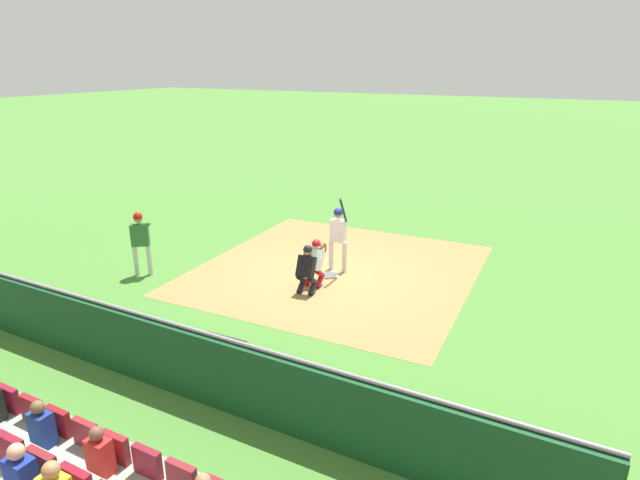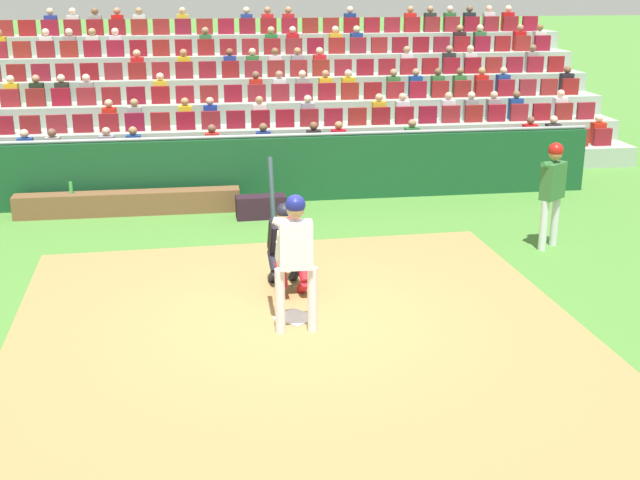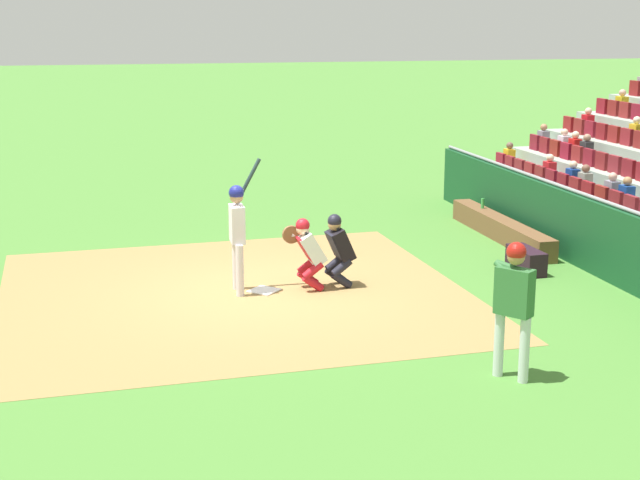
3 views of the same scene
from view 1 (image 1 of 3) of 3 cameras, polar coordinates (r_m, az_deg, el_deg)
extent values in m
plane|color=#488032|center=(14.55, 1.05, -3.85)|extent=(160.00, 160.00, 0.00)
cube|color=#9B7946|center=(14.96, 1.91, -3.18)|extent=(7.64, 7.84, 0.01)
cube|color=white|center=(14.54, 1.05, -3.79)|extent=(0.62, 0.62, 0.02)
cylinder|color=silver|center=(14.82, 1.21, -1.60)|extent=(0.13, 0.13, 0.87)
cylinder|color=silver|center=(14.65, 2.66, -1.87)|extent=(0.13, 0.13, 0.87)
cube|color=silver|center=(14.49, 1.97, 1.03)|extent=(0.42, 0.23, 0.62)
sphere|color=#A17A52|center=(14.35, 1.99, 2.78)|extent=(0.23, 0.23, 0.23)
sphere|color=navy|center=(14.34, 1.99, 3.02)|extent=(0.25, 0.25, 0.25)
cylinder|color=silver|center=(14.36, 2.11, 2.09)|extent=(0.45, 0.15, 0.14)
cylinder|color=silver|center=(14.29, 2.71, 1.99)|extent=(0.17, 0.15, 0.13)
cylinder|color=#1C2B2B|center=(13.97, 2.54, 3.23)|extent=(0.07, 0.44, 0.74)
sphere|color=black|center=(14.24, 2.85, 2.04)|extent=(0.06, 0.06, 0.06)
cylinder|color=red|center=(13.93, -1.23, -4.24)|extent=(0.16, 0.39, 0.34)
cylinder|color=red|center=(13.85, -1.23, -3.40)|extent=(0.16, 0.39, 0.33)
cylinder|color=red|center=(13.80, -0.03, -4.46)|extent=(0.16, 0.39, 0.34)
cylinder|color=red|center=(13.72, -0.03, -3.62)|extent=(0.16, 0.39, 0.33)
cube|color=white|center=(13.65, -0.65, -2.19)|extent=(0.44, 0.51, 0.60)
cube|color=red|center=(13.74, -0.45, -2.04)|extent=(0.39, 0.30, 0.42)
sphere|color=beige|center=(13.65, -0.40, -0.64)|extent=(0.22, 0.22, 0.22)
cube|color=black|center=(13.65, -0.40, -0.64)|extent=(0.20, 0.15, 0.19)
sphere|color=red|center=(13.63, -0.40, -0.40)|extent=(0.24, 0.24, 0.24)
cylinder|color=brown|center=(13.78, 0.34, -0.95)|extent=(0.08, 0.30, 0.30)
cylinder|color=white|center=(13.64, 0.15, -1.46)|extent=(0.17, 0.40, 0.22)
cylinder|color=black|center=(13.49, -2.06, -5.05)|extent=(0.17, 0.39, 0.34)
cylinder|color=black|center=(13.41, -2.07, -4.19)|extent=(0.17, 0.39, 0.33)
cylinder|color=black|center=(13.37, -0.81, -5.26)|extent=(0.17, 0.39, 0.34)
cylinder|color=black|center=(13.28, -0.81, -4.40)|extent=(0.17, 0.39, 0.33)
cube|color=black|center=(13.18, -1.53, -2.92)|extent=(0.46, 0.48, 0.60)
cube|color=black|center=(13.28, -1.32, -2.74)|extent=(0.40, 0.27, 0.44)
sphere|color=#B1824F|center=(13.14, -1.34, -1.29)|extent=(0.22, 0.22, 0.22)
cube|color=black|center=(13.14, -1.34, -1.29)|extent=(0.21, 0.13, 0.20)
sphere|color=black|center=(13.12, -1.34, -1.04)|extent=(0.24, 0.24, 0.24)
cube|color=#144825|center=(9.81, -15.38, -12.32)|extent=(13.77, 0.24, 1.30)
cylinder|color=gray|center=(9.48, -15.75, -8.73)|extent=(13.77, 0.07, 0.07)
cube|color=brown|center=(9.13, -0.11, -17.39)|extent=(4.26, 0.40, 0.44)
cylinder|color=green|center=(8.56, 6.29, -17.58)|extent=(0.07, 0.07, 0.22)
cube|color=black|center=(10.76, -10.54, -11.65)|extent=(0.95, 0.39, 0.43)
cylinder|color=silver|center=(15.27, -19.36, -2.12)|extent=(0.18, 0.18, 0.86)
cylinder|color=silver|center=(15.20, -18.03, -2.06)|extent=(0.18, 0.18, 0.86)
cube|color=#316934|center=(15.00, -18.98, 0.52)|extent=(0.51, 0.45, 0.61)
sphere|color=#B27C4F|center=(14.87, -19.17, 2.19)|extent=(0.22, 0.22, 0.22)
sphere|color=#B01812|center=(14.86, -19.19, 2.41)|extent=(0.25, 0.25, 0.25)
cylinder|color=#316934|center=(14.88, -18.91, 1.56)|extent=(0.47, 0.33, 0.14)
cylinder|color=#316934|center=(14.85, -18.21, 1.60)|extent=(0.17, 0.12, 0.13)
cube|color=#97A798|center=(8.87, -25.72, -20.72)|extent=(18.34, 0.99, 0.47)
cube|color=maroon|center=(9.73, -30.77, -14.60)|extent=(0.44, 0.10, 0.42)
cube|color=maroon|center=(9.29, -28.77, -15.87)|extent=(0.44, 0.10, 0.42)
cube|color=maroon|center=(8.87, -26.55, -17.23)|extent=(0.44, 0.10, 0.42)
cube|color=navy|center=(8.74, -27.96, -17.67)|extent=(0.32, 0.22, 0.52)
sphere|color=brown|center=(8.54, -28.34, -15.70)|extent=(0.19, 0.19, 0.19)
cube|color=maroon|center=(8.47, -24.08, -18.70)|extent=(0.44, 0.10, 0.42)
cube|color=maroon|center=(8.09, -21.32, -20.27)|extent=(0.44, 0.10, 0.42)
cube|color=red|center=(7.94, -22.78, -20.85)|extent=(0.32, 0.22, 0.52)
sphere|color=brown|center=(7.73, -23.14, -18.77)|extent=(0.19, 0.19, 0.19)
cube|color=maroon|center=(7.73, -18.24, -21.94)|extent=(0.44, 0.10, 0.42)
cube|color=maroon|center=(7.41, -14.78, -23.70)|extent=(0.44, 0.10, 0.42)
cube|color=maroon|center=(7.79, -30.50, -19.12)|extent=(0.44, 0.10, 0.42)
cube|color=maroon|center=(7.37, -27.89, -20.97)|extent=(0.44, 0.10, 0.42)
cube|color=navy|center=(7.25, -29.65, -21.55)|extent=(0.32, 0.22, 0.52)
sphere|color=#D9A386|center=(7.04, -30.14, -19.27)|extent=(0.19, 0.19, 0.19)
sphere|color=#AC7F4D|center=(6.63, -27.20, -21.33)|extent=(0.19, 0.19, 0.19)
camera|label=2|loc=(22.64, 15.92, 15.10)|focal=46.04mm
camera|label=3|loc=(25.45, -27.93, 14.27)|focal=51.91mm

